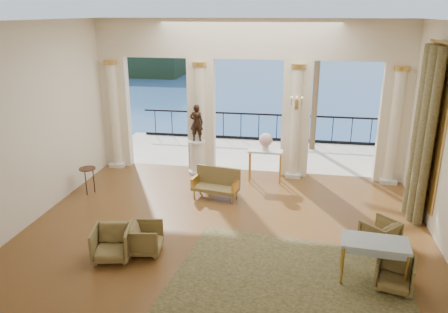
% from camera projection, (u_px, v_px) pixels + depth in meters
% --- Properties ---
extents(floor, '(9.00, 9.00, 0.00)m').
position_uv_depth(floor, '(226.00, 230.00, 9.80)').
color(floor, '#4B2911').
rests_on(floor, ground).
extents(room_walls, '(9.00, 9.00, 9.00)m').
position_uv_depth(room_walls, '(215.00, 116.00, 7.85)').
color(room_walls, white).
rests_on(room_walls, ground).
extents(arcade, '(9.00, 0.56, 4.50)m').
position_uv_depth(arcade, '(248.00, 88.00, 12.56)').
color(arcade, beige).
rests_on(arcade, ground).
extents(terrace, '(10.00, 3.60, 0.10)m').
position_uv_depth(terrace, '(254.00, 154.00, 15.24)').
color(terrace, beige).
rests_on(terrace, ground).
extents(balustrade, '(9.00, 0.06, 1.03)m').
position_uv_depth(balustrade, '(259.00, 129.00, 16.59)').
color(balustrade, black).
rests_on(balustrade, terrace).
extents(palm_tree, '(2.00, 2.00, 4.50)m').
position_uv_depth(palm_tree, '(320.00, 30.00, 14.35)').
color(palm_tree, '#4C3823').
rests_on(palm_tree, terrace).
extents(headland, '(22.00, 18.00, 6.00)m').
position_uv_depth(headland, '(131.00, 55.00, 81.10)').
color(headland, black).
rests_on(headland, sea).
extents(sea, '(160.00, 160.00, 0.00)m').
position_uv_depth(sea, '(291.00, 84.00, 67.76)').
color(sea, '#224F91').
rests_on(sea, ground).
extents(curtain, '(0.33, 1.40, 4.09)m').
position_uv_depth(curtain, '(423.00, 135.00, 9.86)').
color(curtain, '#494328').
rests_on(curtain, ground).
extents(window_frame, '(0.04, 1.60, 3.40)m').
position_uv_depth(window_frame, '(433.00, 132.00, 9.81)').
color(window_frame, gold).
rests_on(window_frame, room_walls).
extents(wall_sconce, '(0.30, 0.11, 0.33)m').
position_uv_depth(wall_sconce, '(297.00, 104.00, 12.15)').
color(wall_sconce, gold).
rests_on(wall_sconce, arcade).
extents(rug, '(4.58, 3.74, 0.02)m').
position_uv_depth(rug, '(290.00, 283.00, 7.87)').
color(rug, '#2D331B').
rests_on(rug, ground).
extents(armchair_a, '(0.83, 0.80, 0.73)m').
position_uv_depth(armchair_a, '(112.00, 242.00, 8.58)').
color(armchair_a, '#4E4222').
rests_on(armchair_a, ground).
extents(armchair_b, '(0.76, 0.74, 0.65)m').
position_uv_depth(armchair_b, '(395.00, 272.00, 7.65)').
color(armchair_b, '#4E4222').
rests_on(armchair_b, ground).
extents(armchair_c, '(0.88, 0.88, 0.66)m').
position_uv_depth(armchair_c, '(380.00, 232.00, 9.02)').
color(armchair_c, '#4E4222').
rests_on(armchair_c, ground).
extents(armchair_d, '(0.70, 0.74, 0.68)m').
position_uv_depth(armchair_d, '(145.00, 237.00, 8.81)').
color(armchair_d, '#4E4222').
rests_on(armchair_d, ground).
extents(settee, '(1.28, 0.72, 0.80)m').
position_uv_depth(settee, '(217.00, 183.00, 11.44)').
color(settee, '#4E4222').
rests_on(settee, ground).
extents(game_table, '(1.21, 0.72, 0.80)m').
position_uv_depth(game_table, '(375.00, 245.00, 7.76)').
color(game_table, '#A4BAC9').
rests_on(game_table, ground).
extents(pedestal, '(0.55, 0.55, 1.01)m').
position_uv_depth(pedestal, '(197.00, 157.00, 13.16)').
color(pedestal, silver).
rests_on(pedestal, ground).
extents(statue, '(0.40, 0.27, 1.09)m').
position_uv_depth(statue, '(197.00, 123.00, 12.82)').
color(statue, black).
rests_on(statue, pedestal).
extents(console_table, '(0.99, 0.40, 0.93)m').
position_uv_depth(console_table, '(265.00, 156.00, 12.41)').
color(console_table, silver).
rests_on(console_table, ground).
extents(urn, '(0.38, 0.38, 0.50)m').
position_uv_depth(urn, '(266.00, 141.00, 12.27)').
color(urn, silver).
rests_on(urn, console_table).
extents(side_table, '(0.44, 0.44, 0.71)m').
position_uv_depth(side_table, '(88.00, 172.00, 11.64)').
color(side_table, black).
rests_on(side_table, ground).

